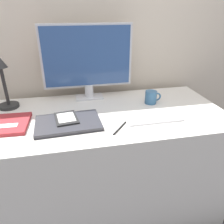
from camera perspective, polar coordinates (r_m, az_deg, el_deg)
name	(u,v)px	position (r m, az deg, el deg)	size (l,w,h in m)	color
ground_plane	(114,218)	(1.66, 0.57, -25.95)	(10.00, 10.00, 0.00)	#38383D
wall_back	(97,24)	(1.60, -3.94, 22.01)	(3.60, 0.05, 2.40)	beige
desk	(110,161)	(1.50, -0.62, -12.79)	(1.39, 0.69, 0.73)	silver
monitor	(88,60)	(1.46, -6.41, 13.32)	(0.59, 0.11, 0.48)	silver
keyboard	(154,118)	(1.25, 10.82, -1.52)	(0.32, 0.12, 0.01)	silver
laptop	(68,123)	(1.19, -11.38, -2.83)	(0.35, 0.24, 0.02)	#232328
ereader	(66,118)	(1.21, -11.86, -1.56)	(0.13, 0.17, 0.01)	black
desk_lamp	(3,81)	(1.46, -26.49, 7.35)	(0.12, 0.12, 0.32)	#282828
notebook	(7,124)	(1.28, -25.67, -2.92)	(0.22, 0.24, 0.02)	maroon
coffee_mug	(151,97)	(1.44, 10.20, 3.83)	(0.11, 0.08, 0.08)	#336089
pen	(120,128)	(1.14, 2.08, -4.19)	(0.10, 0.12, 0.01)	black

